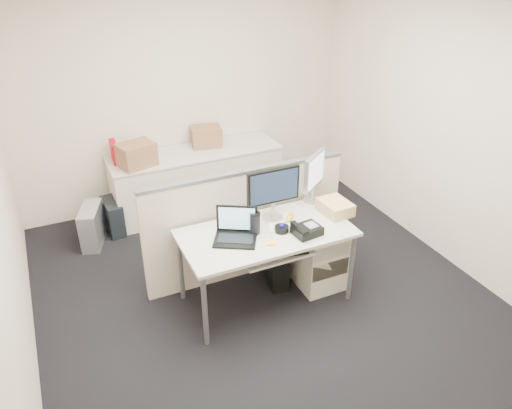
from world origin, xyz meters
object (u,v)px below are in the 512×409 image
desk (266,238)px  laptop (235,227)px  desk_phone (307,230)px  monitor_main (273,194)px

desk → laptop: bearing=-176.2°
desk → desk_phone: size_ratio=6.50×
desk → desk_phone: bearing=-31.0°
monitor_main → laptop: 0.51m
desk → laptop: laptop is taller
desk → monitor_main: 0.39m
desk → desk_phone: (0.30, -0.18, 0.10)m
monitor_main → desk_phone: size_ratio=2.13×
monitor_main → laptop: bearing=-155.4°
desk → monitor_main: bearing=50.2°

